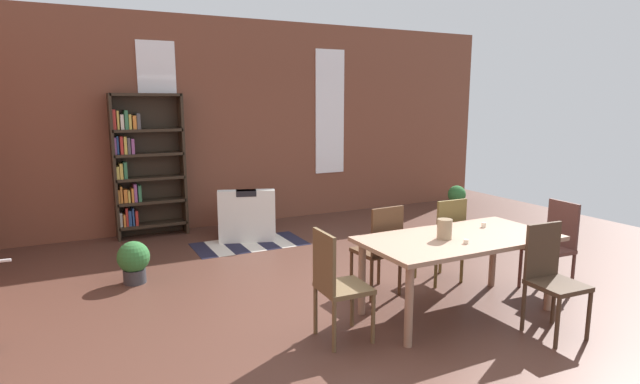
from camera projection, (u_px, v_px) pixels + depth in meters
ground_plane at (397, 310)px, 4.89m from camera, size 10.70×10.70×0.00m
back_wall_brick at (250, 123)px, 8.27m from camera, size 9.22×0.12×3.26m
window_pane_0 at (159, 114)px, 7.54m from camera, size 0.55×0.02×2.12m
window_pane_1 at (330, 112)px, 8.82m from camera, size 0.55×0.02×2.12m
dining_table at (459, 245)px, 4.75m from camera, size 1.86×0.93×0.74m
vase_on_table at (445, 229)px, 4.64m from camera, size 0.14×0.14×0.19m
tealight_candle_0 at (466, 242)px, 4.50m from camera, size 0.04×0.04×0.04m
tealight_candle_1 at (484, 225)px, 5.08m from camera, size 0.04×0.04×0.05m
dining_chair_far_right at (444, 237)px, 5.56m from camera, size 0.40×0.40×0.95m
dining_chair_head_right at (553, 243)px, 5.35m from camera, size 0.42×0.42×0.95m
dining_chair_far_left at (380, 247)px, 5.20m from camera, size 0.42×0.42×0.95m
dining_chair_near_right at (551, 276)px, 4.35m from camera, size 0.42×0.42×0.95m
dining_chair_head_left at (336, 282)px, 4.20m from camera, size 0.41×0.41×0.95m
bookshelf_tall at (143, 165)px, 7.39m from camera, size 1.01×0.29×2.09m
armchair_white at (247, 218)px, 7.49m from camera, size 1.01×1.01×0.75m
potted_plant_by_shelf at (134, 260)px, 5.59m from camera, size 0.35×0.35×0.47m
potted_plant_corner at (457, 197)px, 9.11m from camera, size 0.32×0.32×0.49m
striped_rug at (250, 244)px, 7.14m from camera, size 1.55×0.81×0.01m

